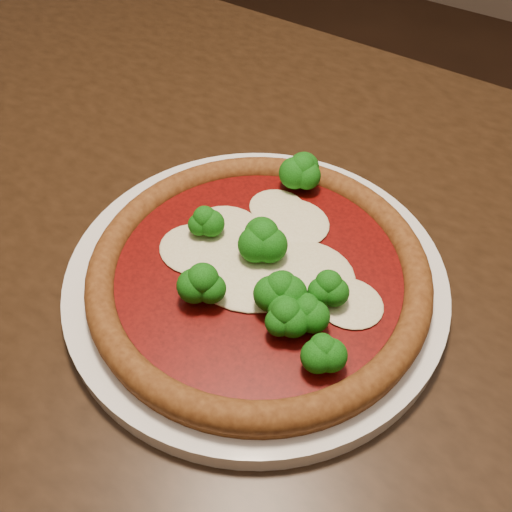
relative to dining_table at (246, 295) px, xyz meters
The scene contains 4 objects.
floor 0.70m from the dining_table, 59.98° to the left, with size 4.00×4.00×0.00m, color black.
dining_table is the anchor object (origin of this frame).
plate 0.13m from the dining_table, 48.02° to the right, with size 0.33×0.33×0.02m, color white.
pizza 0.15m from the dining_table, 46.25° to the right, with size 0.29×0.29×0.06m.
Camera 1 is at (0.08, -0.55, 1.15)m, focal length 40.00 mm.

